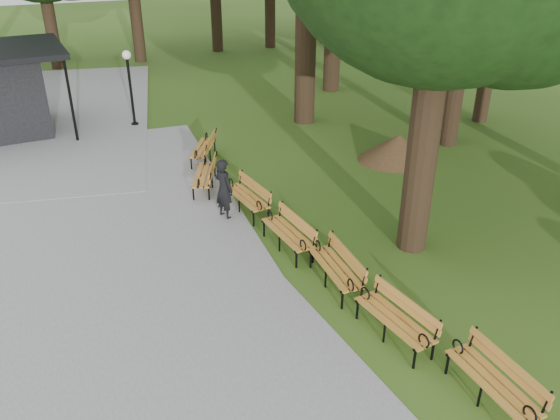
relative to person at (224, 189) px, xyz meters
name	(u,v)px	position (x,y,z in m)	size (l,w,h in m)	color
ground	(288,273)	(0.55, -3.12, -0.84)	(100.00, 100.00, 0.00)	#365C1A
path	(92,242)	(-3.45, -0.12, -0.81)	(12.00, 38.00, 0.06)	gray
person	(224,189)	(0.00, 0.00, 0.00)	(0.61, 0.40, 1.68)	black
lamp_post	(129,72)	(-1.07, 8.54, 1.24)	(0.32, 0.32, 2.85)	black
dirt_mound	(398,147)	(6.51, 1.87, -0.41)	(2.26, 2.26, 0.86)	#47301C
bench_0	(492,382)	(2.18, -7.89, -0.40)	(1.90, 0.64, 0.88)	orange
bench_1	(394,320)	(1.56, -5.91, -0.40)	(1.90, 0.64, 0.88)	orange
bench_2	(335,268)	(1.32, -3.92, -0.40)	(1.90, 0.64, 0.88)	orange
bench_3	(288,233)	(0.93, -2.13, -0.40)	(1.90, 0.64, 0.88)	orange
bench_4	(246,197)	(0.64, 0.10, -0.40)	(1.90, 0.64, 0.88)	orange
bench_5	(204,175)	(-0.04, 1.94, -0.40)	(1.90, 0.64, 0.88)	orange
bench_6	(203,148)	(0.49, 4.09, -0.40)	(1.90, 0.64, 0.88)	orange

